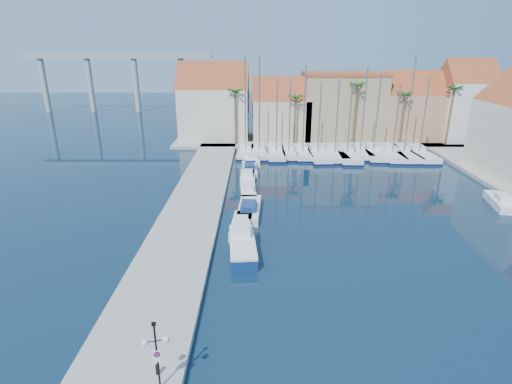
{
  "coord_description": "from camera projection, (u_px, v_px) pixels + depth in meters",
  "views": [
    {
      "loc": [
        -2.25,
        -25.3,
        16.14
      ],
      "look_at": [
        -2.4,
        10.92,
        3.0
      ],
      "focal_mm": 28.0,
      "sensor_mm": 36.0,
      "label": 1
    }
  ],
  "objects": [
    {
      "name": "sailboat_5",
      "position": [
        317.0,
        153.0,
        62.46
      ],
      "size": [
        3.43,
        10.86,
        11.39
      ],
      "rotation": [
        0.0,
        0.0,
        0.06
      ],
      "color": "white",
      "rests_on": "ground"
    },
    {
      "name": "motorboat_west_3",
      "position": [
        248.0,
        176.0,
        51.39
      ],
      "size": [
        1.84,
        5.63,
        1.4
      ],
      "rotation": [
        0.0,
        0.0,
        0.01
      ],
      "color": "white",
      "rests_on": "ground"
    },
    {
      "name": "bollard",
      "position": [
        158.0,
        370.0,
        20.22
      ],
      "size": [
        0.21,
        0.21,
        0.52
      ],
      "primitive_type": "cylinder",
      "color": "black",
      "rests_on": "quay_west"
    },
    {
      "name": "sailboat_8",
      "position": [
        359.0,
        151.0,
        63.39
      ],
      "size": [
        3.06,
        8.99,
        13.5
      ],
      "rotation": [
        0.0,
        0.0,
        0.08
      ],
      "color": "white",
      "rests_on": "ground"
    },
    {
      "name": "sailboat_10",
      "position": [
        391.0,
        153.0,
        62.42
      ],
      "size": [
        3.55,
        10.49,
        11.11
      ],
      "rotation": [
        0.0,
        0.0,
        -0.08
      ],
      "color": "white",
      "rests_on": "ground"
    },
    {
      "name": "sailboat_9",
      "position": [
        373.0,
        152.0,
        63.2
      ],
      "size": [
        3.48,
        10.81,
        12.56
      ],
      "rotation": [
        0.0,
        0.0,
        -0.06
      ],
      "color": "white",
      "rests_on": "ground"
    },
    {
      "name": "lamp_post",
      "position": [
        156.0,
        346.0,
        18.64
      ],
      "size": [
        1.28,
        0.56,
        3.84
      ],
      "rotation": [
        0.0,
        0.0,
        0.22
      ],
      "color": "black",
      "rests_on": "quay_west"
    },
    {
      "name": "quay_west",
      "position": [
        193.0,
        208.0,
        41.92
      ],
      "size": [
        6.0,
        77.0,
        0.5
      ],
      "primitive_type": "cube",
      "color": "gray",
      "rests_on": "ground"
    },
    {
      "name": "building_0",
      "position": [
        214.0,
        105.0,
        71.27
      ],
      "size": [
        12.3,
        9.0,
        13.5
      ],
      "color": "beige",
      "rests_on": "shore_north"
    },
    {
      "name": "palm_0",
      "position": [
        235.0,
        93.0,
        65.68
      ],
      "size": [
        2.6,
        2.6,
        10.15
      ],
      "color": "brown",
      "rests_on": "shore_north"
    },
    {
      "name": "sailboat_1",
      "position": [
        259.0,
        151.0,
        63.2
      ],
      "size": [
        2.87,
        8.53,
        14.86
      ],
      "rotation": [
        0.0,
        0.0,
        0.08
      ],
      "color": "white",
      "rests_on": "ground"
    },
    {
      "name": "sailboat_2",
      "position": [
        276.0,
        152.0,
        63.23
      ],
      "size": [
        2.63,
        9.9,
        11.88
      ],
      "rotation": [
        0.0,
        0.0,
        -0.0
      ],
      "color": "white",
      "rests_on": "ground"
    },
    {
      "name": "sailboat_3",
      "position": [
        288.0,
        152.0,
        63.06
      ],
      "size": [
        2.52,
        8.36,
        11.5
      ],
      "rotation": [
        0.0,
        0.0,
        0.04
      ],
      "color": "white",
      "rests_on": "ground"
    },
    {
      "name": "sailboat_11",
      "position": [
        402.0,
        153.0,
        62.64
      ],
      "size": [
        3.29,
        11.05,
        14.95
      ],
      "rotation": [
        0.0,
        0.0,
        0.04
      ],
      "color": "white",
      "rests_on": "ground"
    },
    {
      "name": "motorboat_west_2",
      "position": [
        248.0,
        191.0,
        46.16
      ],
      "size": [
        2.01,
        5.42,
        1.4
      ],
      "rotation": [
        0.0,
        0.0,
        0.06
      ],
      "color": "white",
      "rests_on": "ground"
    },
    {
      "name": "palm_4",
      "position": [
        454.0,
        90.0,
        65.39
      ],
      "size": [
        2.6,
        2.6,
        10.65
      ],
      "color": "brown",
      "rests_on": "shore_north"
    },
    {
      "name": "shore_north",
      "position": [
        323.0,
        138.0,
        74.27
      ],
      "size": [
        54.0,
        16.0,
        0.5
      ],
      "primitive_type": "cube",
      "color": "gray",
      "rests_on": "ground"
    },
    {
      "name": "motorboat_west_1",
      "position": [
        249.0,
        209.0,
        40.96
      ],
      "size": [
        2.51,
        6.89,
        1.4
      ],
      "rotation": [
        0.0,
        0.0,
        -0.05
      ],
      "color": "white",
      "rests_on": "ground"
    },
    {
      "name": "palm_2",
      "position": [
        357.0,
        87.0,
        65.29
      ],
      "size": [
        2.6,
        2.6,
        11.15
      ],
      "color": "brown",
      "rests_on": "shore_north"
    },
    {
      "name": "palm_1",
      "position": [
        295.0,
        99.0,
        65.97
      ],
      "size": [
        2.6,
        2.6,
        9.15
      ],
      "color": "brown",
      "rests_on": "shore_north"
    },
    {
      "name": "building_1",
      "position": [
        281.0,
        112.0,
        71.64
      ],
      "size": [
        10.3,
        8.0,
        11.0
      ],
      "color": "#C4AF8A",
      "rests_on": "shore_north"
    },
    {
      "name": "motorboat_west_4",
      "position": [
        249.0,
        169.0,
        54.6
      ],
      "size": [
        2.23,
        6.16,
        1.4
      ],
      "rotation": [
        0.0,
        0.0,
        0.05
      ],
      "color": "white",
      "rests_on": "ground"
    },
    {
      "name": "sailboat_6",
      "position": [
        334.0,
        153.0,
        62.53
      ],
      "size": [
        3.48,
        10.29,
        11.55
      ],
      "rotation": [
        0.0,
        0.0,
        0.08
      ],
      "color": "white",
      "rests_on": "ground"
    },
    {
      "name": "building_3",
      "position": [
        410.0,
        109.0,
        71.36
      ],
      "size": [
        10.3,
        8.0,
        12.0
      ],
      "color": "#B4775B",
      "rests_on": "shore_north"
    },
    {
      "name": "fishing_boat",
      "position": [
        242.0,
        244.0,
        33.2
      ],
      "size": [
        2.59,
        6.41,
        2.19
      ],
      "rotation": [
        0.0,
        0.0,
        0.08
      ],
      "color": "navy",
      "rests_on": "ground"
    },
    {
      "name": "palm_3",
      "position": [
        405.0,
        96.0,
        65.74
      ],
      "size": [
        2.6,
        2.6,
        9.65
      ],
      "color": "brown",
      "rests_on": "shore_north"
    },
    {
      "name": "building_2",
      "position": [
        342.0,
        105.0,
        72.21
      ],
      "size": [
        14.2,
        10.2,
        11.5
      ],
      "color": "#99835E",
      "rests_on": "shore_north"
    },
    {
      "name": "sailboat_7",
      "position": [
        346.0,
        153.0,
        62.31
      ],
      "size": [
        3.3,
        11.41,
        11.2
      ],
      "rotation": [
        0.0,
        0.0,
        -0.03
      ],
      "color": "white",
      "rests_on": "ground"
    },
    {
      "name": "ground",
      "position": [
        288.0,
        281.0,
        29.28
      ],
      "size": [
        260.0,
        260.0,
        0.0
      ],
      "primitive_type": "plane",
      "color": "#081D31",
      "rests_on": "ground"
    },
    {
      "name": "motorboat_east_1",
      "position": [
        500.0,
        201.0,
        43.01
      ],
      "size": [
        2.85,
        5.78,
        1.4
      ],
      "rotation": [
        0.0,
        0.0,
        -0.2
      ],
      "color": "white",
      "rests_on": "ground"
    },
    {
      "name": "sailboat_0",
      "position": [
        246.0,
        151.0,
        63.67
      ],
      "size": [
        2.8,
        8.66,
        14.87
      ],
      "rotation": [
        0.0,
        0.0,
        -0.06
      ],
      "color": "white",
      "rests_on": "ground"
    },
    {
      "name": "building_4",
      "position": [
        464.0,
        103.0,
        70.01
      ],
      "size": [
        8.3,
        8.0,
        14.0
      ],
      "color": "white",
      "rests_on": "shore_north"
    },
    {
      "name": "motorboat_west_0",
      "position": [
        241.0,
        225.0,
        37.26
      ],
      "size": [
        2.09,
        5.64,
        1.4
      ],
      "rotation": [
        0.0,
        0.0,
        -0.06
      ],
      "color": "white",
      "rests_on": "ground"
    },
    {
      "name": "motorboat_west_5",
      "position": [
        252.0,
        159.0,
        59.62
      ],
      "size": [
        2.4,
        6.57,
        1.4
      ],
      "rotation": [
        0.0,
        0.0,
        0.05
      ],
      "color": "white",
      "rests_on": "ground"
    },
    {
      "name": "sailboat_4",
      "position": [
        302.0,
        152.0,
        63.07
      ],
      "size": [
        2.52,
        9.06,
        13.67
      ],
      "rotation": [
        0.0,
        0.0,
        0.01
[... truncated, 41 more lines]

